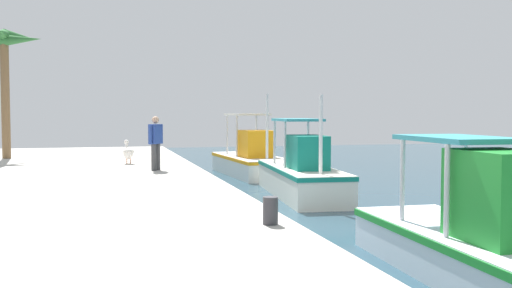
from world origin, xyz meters
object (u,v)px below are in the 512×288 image
fishing_boat_third (477,239)px  pelican (128,152)px  fisherman_standing (156,141)px  fishing_boat_nearest (251,160)px  mooring_bollard_nearest (270,211)px  palm_tree (5,53)px  fishing_boat_second (302,175)px

fishing_boat_third → pelican: 13.64m
fisherman_standing → fishing_boat_nearest: bearing=139.5°
pelican → mooring_bollard_nearest: size_ratio=2.21×
fishing_boat_third → fisherman_standing: fishing_boat_third is taller
fishing_boat_nearest → palm_tree: (-1.10, -9.43, 4.21)m
pelican → fisherman_standing: fisherman_standing is taller
fishing_boat_third → fisherman_standing: size_ratio=3.14×
fishing_boat_second → palm_tree: 12.62m
fishing_boat_nearest → palm_tree: bearing=-96.6°
fishing_boat_nearest → fishing_boat_second: bearing=0.1°
fisherman_standing → palm_tree: 8.58m
fishing_boat_second → fishing_boat_nearest: bearing=-179.9°
fishing_boat_third → palm_tree: palm_tree is taller
fishing_boat_second → fishing_boat_third: (9.07, -0.39, -0.02)m
fishing_boat_nearest → fisherman_standing: bearing=-40.5°
fishing_boat_nearest → fishing_boat_second: (6.16, 0.01, 0.03)m
fisherman_standing → mooring_bollard_nearest: bearing=6.3°
fishing_boat_second → fisherman_standing: bearing=-104.7°
pelican → palm_tree: 6.71m
fishing_boat_nearest → pelican: bearing=-64.4°
pelican → palm_tree: palm_tree is taller
mooring_bollard_nearest → palm_tree: (-15.17, -6.14, 3.83)m
fishing_boat_third → pelican: size_ratio=5.36×
fisherman_standing → palm_tree: (-6.12, -5.13, 3.13)m
fishing_boat_third → pelican: (-12.81, -4.65, 0.56)m
fishing_boat_third → palm_tree: 19.13m
pelican → fisherman_standing: size_ratio=0.59×
fishing_boat_nearest → palm_tree: palm_tree is taller
fisherman_standing → palm_tree: palm_tree is taller
pelican → mooring_bollard_nearest: pelican is taller
pelican → palm_tree: (-3.51, -4.41, 3.65)m
fishing_boat_third → mooring_bollard_nearest: bearing=-111.5°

